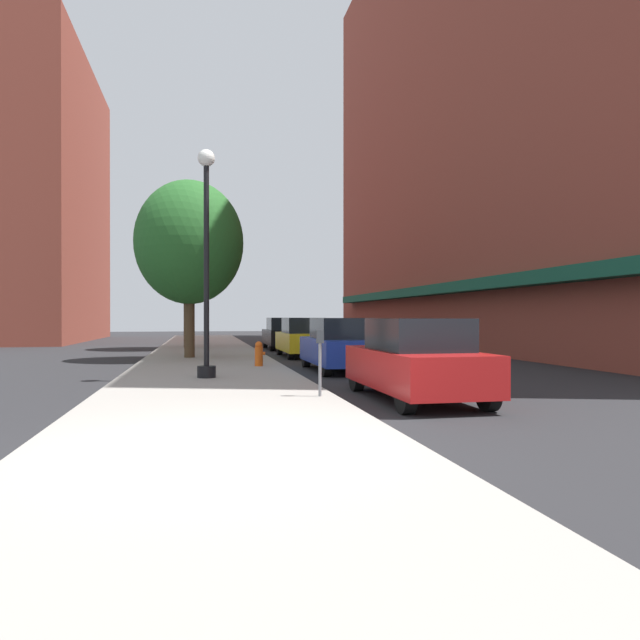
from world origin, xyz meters
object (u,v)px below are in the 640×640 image
Objects in this scene: lamppost at (206,259)px; car_red at (415,360)px; car_blue at (340,345)px; tree_mid at (189,243)px; car_black at (283,334)px; tree_near at (188,252)px; fire_hydrant at (259,354)px; parking_meter_near at (320,354)px; car_yellow at (303,338)px.

lamppost is 1.37× the size of car_red.
car_blue is (4.11, 2.26, -2.39)m from lamppost.
tree_mid reaches higher than car_black.
tree_near reaches higher than car_black.
car_red is 19.03m from car_black.
car_black is at bearing 78.16° from fire_hydrant.
parking_meter_near is at bearing 178.06° from car_red.
tree_near is 1.75× the size of car_blue.
car_blue is (4.92, -13.34, -4.26)m from tree_near.
car_black is (1.95, 18.92, -0.14)m from parking_meter_near.
car_blue is at bearing -88.54° from car_yellow.
tree_mid is at bearing 131.18° from car_blue.
tree_near reaches higher than car_blue.
parking_meter_near is at bearing -86.24° from fire_hydrant.
tree_near is 6.55m from car_black.
car_black is (4.92, -0.74, -4.26)m from tree_near.
car_yellow is (4.68, 1.13, -3.77)m from tree_mid.
tree_near is 9.32m from car_yellow.
tree_mid is 1.60× the size of car_yellow.
lamppost reaches higher than car_black.
car_blue is at bearing -69.74° from tree_near.
parking_meter_near is 6.61m from car_blue.
tree_near is (-2.97, 19.66, 4.12)m from parking_meter_near.
car_yellow is at bearing 13.61° from tree_mid.
lamppost is 7.93m from tree_mid.
tree_mid is (-0.57, 7.79, 1.37)m from lamppost.
lamppost is 1.37× the size of car_black.
tree_mid is at bearing 116.48° from fire_hydrant.
fire_hydrant is 0.18× the size of car_yellow.
parking_meter_near is 19.02m from car_black.
tree_mid is at bearing -121.70° from car_black.
fire_hydrant is at bearing 109.43° from car_red.
tree_mid is at bearing 102.99° from parking_meter_near.
tree_near reaches higher than fire_hydrant.
car_red is at bearing -45.43° from lamppost.
car_black is (0.00, 5.93, 0.00)m from car_yellow.
fire_hydrant is 0.11× the size of tree_mid.
lamppost is at bearing -103.64° from car_black.
fire_hydrant is 6.16m from car_yellow.
car_blue is at bearing -49.73° from tree_mid.
car_black is (4.68, 7.07, -3.77)m from tree_mid.
car_blue is (0.00, 6.43, 0.00)m from car_red.
car_black is (0.00, 12.60, 0.00)m from car_blue.
tree_near is at bearing 173.29° from car_black.
car_yellow is at bearing -53.59° from tree_near.
car_yellow and car_black have the same top height.
car_blue is at bearing 91.33° from car_red.
lamppost is 6.33m from car_red.
car_red is at bearing -89.09° from car_blue.
parking_meter_near is 0.19× the size of tree_mid.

